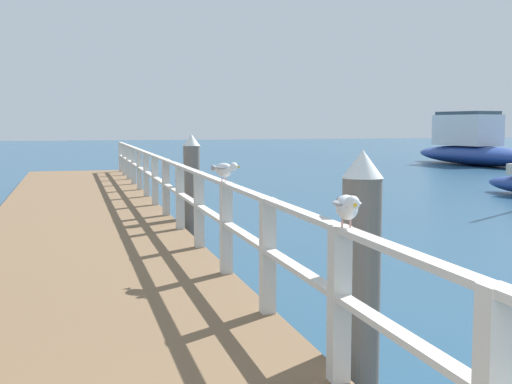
# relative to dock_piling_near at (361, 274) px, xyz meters

# --- Properties ---
(pier_deck) EXTENTS (3.04, 24.06, 0.36)m
(pier_deck) POSITION_rel_dock_piling_near_xyz_m (-1.82, 7.50, -0.73)
(pier_deck) COLOR brown
(pier_deck) RESTS_ON ground_plane
(pier_railing) EXTENTS (0.12, 22.58, 0.99)m
(pier_railing) POSITION_rel_dock_piling_near_xyz_m (-0.38, 7.50, 0.07)
(pier_railing) COLOR beige
(pier_railing) RESTS_ON pier_deck
(dock_piling_near) EXTENTS (0.29, 0.29, 1.80)m
(dock_piling_near) POSITION_rel_dock_piling_near_xyz_m (0.00, 0.00, 0.00)
(dock_piling_near) COLOR #6B6056
(dock_piling_near) RESTS_ON ground_plane
(dock_piling_far) EXTENTS (0.29, 0.29, 1.80)m
(dock_piling_far) POSITION_rel_dock_piling_near_xyz_m (0.00, 7.02, 0.00)
(dock_piling_far) COLOR #6B6056
(dock_piling_far) RESTS_ON ground_plane
(seagull_foreground) EXTENTS (0.22, 0.47, 0.21)m
(seagull_foreground) POSITION_rel_dock_piling_near_xyz_m (-0.38, -0.63, 0.58)
(seagull_foreground) COLOR white
(seagull_foreground) RESTS_ON pier_railing
(seagull_background) EXTENTS (0.25, 0.46, 0.21)m
(seagull_background) POSITION_rel_dock_piling_near_xyz_m (-0.38, 2.75, 0.58)
(seagull_background) COLOR white
(seagull_background) RESTS_ON pier_railing
(boat_0) EXTENTS (3.44, 8.67, 2.53)m
(boat_0) POSITION_rel_dock_piling_near_xyz_m (16.51, 23.99, -0.06)
(boat_0) COLOR navy
(boat_0) RESTS_ON ground_plane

